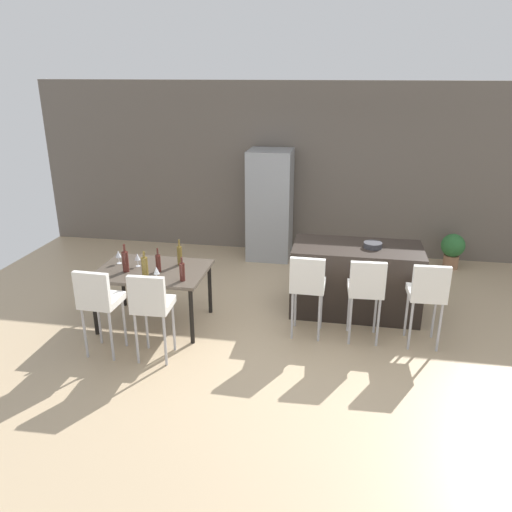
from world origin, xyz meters
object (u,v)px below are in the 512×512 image
Objects in this scene: bar_chair_left at (308,283)px; wine_bottle_left at (145,267)px; kitchen_island at (355,279)px; wine_glass_middle at (118,254)px; dining_table at (153,274)px; wine_bottle_far at (180,255)px; bar_chair_right at (428,292)px; wine_glass_end at (156,271)px; fruit_bowl at (373,245)px; wine_bottle_inner at (125,261)px; dining_chair_far at (151,303)px; potted_plant at (453,248)px; dining_chair_near at (99,299)px; wine_bottle_corner at (182,272)px; wine_bottle_near at (158,263)px; bar_chair_middle at (366,287)px; refrigerator at (270,205)px; wine_glass_right at (137,257)px.

bar_chair_left is 1.93m from wine_bottle_left.
kitchen_island is 3.08m from wine_glass_middle.
bar_chair_left is at bearing 0.05° from dining_table.
bar_chair_right is at bearing -3.94° from wine_bottle_far.
fruit_bowl is at bearing 23.83° from wine_glass_end.
wine_bottle_far is (0.58, 0.33, -0.01)m from wine_bottle_inner.
dining_chair_far is 5.15m from potted_plant.
dining_chair_far is (0.61, 0.00, 0.00)m from dining_chair_near.
bar_chair_right is 3.11m from wine_glass_end.
wine_bottle_corner is 1.67× the size of wine_glass_end.
wine_glass_middle is at bearing 178.30° from bar_chair_right.
wine_bottle_near is 1.02× the size of wine_bottle_corner.
potted_plant is (0.79, 2.66, -0.36)m from bar_chair_right.
wine_bottle_far reaches higher than dining_table.
bar_chair_middle is at bearing 180.00° from bar_chair_right.
bar_chair_left is at bearing -180.00° from bar_chair_right.
kitchen_island is 4.71× the size of wine_bottle_inner.
wine_bottle_far reaches higher than fruit_bowl.
refrigerator reaches higher than wine_bottle_far.
wine_glass_right is at bearing 120.10° from dining_chair_far.
wine_bottle_near is 2.89m from refrigerator.
bar_chair_left is at bearing -2.66° from wine_glass_middle.
wine_bottle_corner is at bearing -140.63° from potted_plant.
wine_bottle_corner is (0.77, -0.15, -0.02)m from wine_bottle_inner.
dining_table is 2.80m from fruit_bowl.
wine_bottle_inner is at bearing -163.18° from fruit_bowl.
bar_chair_right is at bearing -106.53° from potted_plant.
refrigerator reaches higher than dining_chair_near.
wine_bottle_near reaches higher than dining_table.
wine_bottle_corner is at bearing -4.08° from wine_bottle_left.
dining_table is 2.89m from refrigerator.
bar_chair_left is 1.77m from wine_glass_end.
kitchen_island is 4.96× the size of wine_bottle_far.
wine_bottle_left is at bearing -172.74° from bar_chair_left.
bar_chair_left is at bearing 10.75° from wine_glass_end.
bar_chair_left is 0.78× the size of dining_table.
bar_chair_right reaches higher than wine_bottle_corner.
dining_chair_near is (-2.22, -0.83, 0.00)m from bar_chair_left.
fruit_bowl reaches higher than wine_glass_middle.
fruit_bowl is at bearing -49.64° from refrigerator.
potted_plant is at bearing 29.27° from wine_glass_middle.
refrigerator reaches higher than wine_glass_end.
wine_bottle_left reaches higher than bar_chair_right.
wine_bottle_corner is at bearing 9.97° from wine_glass_end.
bar_chair_right is at bearing 2.01° from wine_bottle_inner.
bar_chair_right is 6.03× the size of wine_glass_end.
dining_chair_near reaches higher than potted_plant.
kitchen_island is 1.57× the size of dining_chair_far.
wine_bottle_near is 1.28× the size of fruit_bowl.
bar_chair_middle is at bearing 1.20° from wine_bottle_near.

